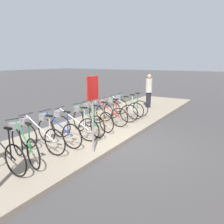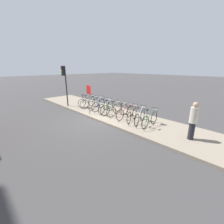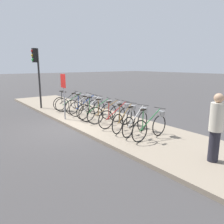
{
  "view_description": "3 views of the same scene",
  "coord_description": "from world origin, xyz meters",
  "px_view_note": "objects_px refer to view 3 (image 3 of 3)",
  "views": [
    {
      "loc": [
        -5.52,
        -3.06,
        2.5
      ],
      "look_at": [
        0.7,
        0.84,
        0.81
      ],
      "focal_mm": 35.0,
      "sensor_mm": 36.0,
      "label": 1
    },
    {
      "loc": [
        7.28,
        -5.59,
        3.33
      ],
      "look_at": [
        1.19,
        0.27,
        0.78
      ],
      "focal_mm": 24.0,
      "sensor_mm": 36.0,
      "label": 2
    },
    {
      "loc": [
        7.87,
        -3.81,
        2.55
      ],
      "look_at": [
        1.3,
        1.15,
        0.76
      ],
      "focal_mm": 35.0,
      "sensor_mm": 36.0,
      "label": 3
    }
  ],
  "objects_px": {
    "parked_bicycle_0": "(70,101)",
    "parked_bicycle_9": "(137,121)",
    "parked_bicycle_5": "(100,110)",
    "traffic_light": "(36,66)",
    "parked_bicycle_3": "(87,106)",
    "parked_bicycle_4": "(93,108)",
    "pedestrian": "(216,126)",
    "parked_bicycle_1": "(73,103)",
    "parked_bicycle_10": "(152,125)",
    "parked_bicycle_7": "(118,115)",
    "parked_bicycle_8": "(126,118)",
    "parked_bicycle_6": "(108,112)",
    "sign_post": "(64,89)",
    "parked_bicycle_2": "(82,104)"
  },
  "relations": [
    {
      "from": "parked_bicycle_1",
      "to": "parked_bicycle_8",
      "type": "relative_size",
      "value": 1.02
    },
    {
      "from": "parked_bicycle_0",
      "to": "parked_bicycle_9",
      "type": "relative_size",
      "value": 1.04
    },
    {
      "from": "parked_bicycle_1",
      "to": "sign_post",
      "type": "distance_m",
      "value": 1.98
    },
    {
      "from": "parked_bicycle_3",
      "to": "parked_bicycle_7",
      "type": "bearing_deg",
      "value": -1.18
    },
    {
      "from": "sign_post",
      "to": "parked_bicycle_6",
      "type": "bearing_deg",
      "value": 35.11
    },
    {
      "from": "parked_bicycle_2",
      "to": "traffic_light",
      "type": "xyz_separation_m",
      "value": [
        -2.53,
        -1.36,
        1.92
      ]
    },
    {
      "from": "parked_bicycle_3",
      "to": "pedestrian",
      "type": "distance_m",
      "value": 6.53
    },
    {
      "from": "parked_bicycle_9",
      "to": "pedestrian",
      "type": "relative_size",
      "value": 0.95
    },
    {
      "from": "parked_bicycle_8",
      "to": "traffic_light",
      "type": "xyz_separation_m",
      "value": [
        -6.19,
        -1.19,
        1.92
      ]
    },
    {
      "from": "parked_bicycle_10",
      "to": "pedestrian",
      "type": "relative_size",
      "value": 0.99
    },
    {
      "from": "parked_bicycle_0",
      "to": "parked_bicycle_9",
      "type": "height_order",
      "value": "same"
    },
    {
      "from": "parked_bicycle_6",
      "to": "parked_bicycle_4",
      "type": "bearing_deg",
      "value": -179.67
    },
    {
      "from": "parked_bicycle_5",
      "to": "parked_bicycle_7",
      "type": "height_order",
      "value": "same"
    },
    {
      "from": "parked_bicycle_9",
      "to": "parked_bicycle_7",
      "type": "bearing_deg",
      "value": 177.78
    },
    {
      "from": "parked_bicycle_10",
      "to": "traffic_light",
      "type": "xyz_separation_m",
      "value": [
        -7.45,
        -1.23,
        1.92
      ]
    },
    {
      "from": "parked_bicycle_7",
      "to": "traffic_light",
      "type": "distance_m",
      "value": 6.07
    },
    {
      "from": "parked_bicycle_2",
      "to": "parked_bicycle_8",
      "type": "bearing_deg",
      "value": -2.72
    },
    {
      "from": "parked_bicycle_1",
      "to": "parked_bicycle_3",
      "type": "height_order",
      "value": "same"
    },
    {
      "from": "parked_bicycle_2",
      "to": "pedestrian",
      "type": "xyz_separation_m",
      "value": [
        7.11,
        -0.19,
        0.47
      ]
    },
    {
      "from": "parked_bicycle_6",
      "to": "parked_bicycle_5",
      "type": "bearing_deg",
      "value": -174.38
    },
    {
      "from": "parked_bicycle_2",
      "to": "parked_bicycle_9",
      "type": "distance_m",
      "value": 4.25
    },
    {
      "from": "traffic_light",
      "to": "sign_post",
      "type": "distance_m",
      "value": 3.41
    },
    {
      "from": "parked_bicycle_4",
      "to": "parked_bicycle_2",
      "type": "bearing_deg",
      "value": 174.89
    },
    {
      "from": "parked_bicycle_8",
      "to": "parked_bicycle_2",
      "type": "bearing_deg",
      "value": 177.28
    },
    {
      "from": "parked_bicycle_5",
      "to": "parked_bicycle_9",
      "type": "relative_size",
      "value": 1.01
    },
    {
      "from": "parked_bicycle_1",
      "to": "traffic_light",
      "type": "distance_m",
      "value": 2.97
    },
    {
      "from": "pedestrian",
      "to": "parked_bicycle_1",
      "type": "bearing_deg",
      "value": 179.85
    },
    {
      "from": "parked_bicycle_4",
      "to": "parked_bicycle_8",
      "type": "height_order",
      "value": "same"
    },
    {
      "from": "parked_bicycle_4",
      "to": "parked_bicycle_7",
      "type": "relative_size",
      "value": 0.99
    },
    {
      "from": "parked_bicycle_0",
      "to": "pedestrian",
      "type": "bearing_deg",
      "value": -0.56
    },
    {
      "from": "parked_bicycle_3",
      "to": "parked_bicycle_4",
      "type": "height_order",
      "value": "same"
    },
    {
      "from": "parked_bicycle_4",
      "to": "sign_post",
      "type": "xyz_separation_m",
      "value": [
        -0.47,
        -1.2,
        0.93
      ]
    },
    {
      "from": "parked_bicycle_5",
      "to": "parked_bicycle_9",
      "type": "distance_m",
      "value": 2.38
    },
    {
      "from": "pedestrian",
      "to": "parked_bicycle_10",
      "type": "bearing_deg",
      "value": 178.26
    },
    {
      "from": "parked_bicycle_3",
      "to": "parked_bicycle_1",
      "type": "bearing_deg",
      "value": -175.07
    },
    {
      "from": "parked_bicycle_3",
      "to": "parked_bicycle_4",
      "type": "xyz_separation_m",
      "value": [
        0.61,
        -0.04,
        0.0
      ]
    },
    {
      "from": "parked_bicycle_7",
      "to": "parked_bicycle_8",
      "type": "height_order",
      "value": "same"
    },
    {
      "from": "parked_bicycle_8",
      "to": "parked_bicycle_9",
      "type": "xyz_separation_m",
      "value": [
        0.59,
        0.01,
        0.0
      ]
    },
    {
      "from": "parked_bicycle_5",
      "to": "parked_bicycle_6",
      "type": "relative_size",
      "value": 1.0
    },
    {
      "from": "parked_bicycle_0",
      "to": "traffic_light",
      "type": "relative_size",
      "value": 0.53
    },
    {
      "from": "parked_bicycle_4",
      "to": "parked_bicycle_9",
      "type": "distance_m",
      "value": 3.05
    },
    {
      "from": "parked_bicycle_2",
      "to": "parked_bicycle_7",
      "type": "bearing_deg",
      "value": -2.2
    },
    {
      "from": "parked_bicycle_0",
      "to": "parked_bicycle_9",
      "type": "distance_m",
      "value": 5.43
    },
    {
      "from": "parked_bicycle_0",
      "to": "sign_post",
      "type": "xyz_separation_m",
      "value": [
        1.91,
        -1.2,
        0.93
      ]
    },
    {
      "from": "parked_bicycle_6",
      "to": "parked_bicycle_2",
      "type": "bearing_deg",
      "value": 177.64
    },
    {
      "from": "parked_bicycle_7",
      "to": "traffic_light",
      "type": "relative_size",
      "value": 0.53
    },
    {
      "from": "parked_bicycle_0",
      "to": "sign_post",
      "type": "relative_size",
      "value": 0.85
    },
    {
      "from": "parked_bicycle_4",
      "to": "parked_bicycle_0",
      "type": "bearing_deg",
      "value": -179.97
    },
    {
      "from": "parked_bicycle_1",
      "to": "parked_bicycle_9",
      "type": "bearing_deg",
      "value": 0.08
    },
    {
      "from": "parked_bicycle_5",
      "to": "traffic_light",
      "type": "xyz_separation_m",
      "value": [
        -4.39,
        -1.2,
        1.92
      ]
    }
  ]
}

